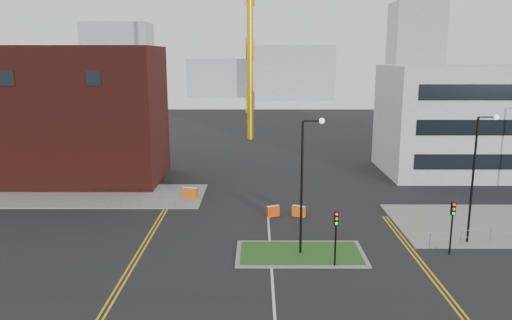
{
  "coord_description": "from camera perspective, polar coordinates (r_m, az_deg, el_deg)",
  "views": [
    {
      "loc": [
        -0.9,
        -23.44,
        13.06
      ],
      "look_at": [
        -0.99,
        14.95,
        5.0
      ],
      "focal_mm": 35.0,
      "sensor_mm": 36.0,
      "label": 1
    }
  ],
  "objects": [
    {
      "name": "grass_island",
      "position": [
        34.14,
        5.09,
        -10.57
      ],
      "size": [
        8.0,
        4.0,
        0.12
      ],
      "primitive_type": "cube",
      "color": "#224E1A",
      "rests_on": "ground"
    },
    {
      "name": "streetlamp_island",
      "position": [
        32.5,
        5.64,
        -1.81
      ],
      "size": [
        1.46,
        0.36,
        9.18
      ],
      "color": "black",
      "rests_on": "ground"
    },
    {
      "name": "barrier_right",
      "position": [
        41.55,
        4.9,
        -5.79
      ],
      "size": [
        1.13,
        0.78,
        0.91
      ],
      "color": "orange",
      "rests_on": "ground"
    },
    {
      "name": "barrier_left",
      "position": [
        46.51,
        -7.55,
        -3.76
      ],
      "size": [
        1.4,
        0.63,
        1.14
      ],
      "color": "#CA540B",
      "rests_on": "ground"
    },
    {
      "name": "yellow_right_b",
      "position": [
        33.93,
        18.9,
        -11.44
      ],
      "size": [
        0.12,
        20.0,
        0.01
      ],
      "primitive_type": "cube",
      "color": "gold",
      "rests_on": "ground"
    },
    {
      "name": "traffic_light_right",
      "position": [
        35.55,
        21.54,
        -6.17
      ],
      "size": [
        0.28,
        0.33,
        3.65
      ],
      "color": "black",
      "rests_on": "ground"
    },
    {
      "name": "brick_building",
      "position": [
        56.32,
        -23.02,
        4.59
      ],
      "size": [
        24.2,
        10.07,
        14.24
      ],
      "color": "#471611",
      "rests_on": "ground"
    },
    {
      "name": "ground",
      "position": [
        26.85,
        2.14,
        -17.26
      ],
      "size": [
        200.0,
        200.0,
        0.0
      ],
      "primitive_type": "plane",
      "color": "black",
      "rests_on": "ground"
    },
    {
      "name": "streetlamp_right_near",
      "position": [
        37.49,
        23.93,
        -0.95
      ],
      "size": [
        1.46,
        0.36,
        9.18
      ],
      "color": "black",
      "rests_on": "ground"
    },
    {
      "name": "skyline_c",
      "position": [
        155.37,
        17.7,
        11.66
      ],
      "size": [
        14.0,
        12.0,
        28.0
      ],
      "primitive_type": "cube",
      "color": "gray",
      "rests_on": "ground"
    },
    {
      "name": "traffic_light_island",
      "position": [
        31.62,
        9.13,
        -7.68
      ],
      "size": [
        0.28,
        0.33,
        3.65
      ],
      "color": "black",
      "rests_on": "ground"
    },
    {
      "name": "barrier_mid",
      "position": [
        41.41,
        1.95,
        -5.82
      ],
      "size": [
        1.12,
        0.77,
        0.9
      ],
      "color": "#DE3D0C",
      "rests_on": "ground"
    },
    {
      "name": "skyline_a",
      "position": [
        148.68,
        -15.38,
        10.66
      ],
      "size": [
        18.0,
        12.0,
        22.0
      ],
      "primitive_type": "cube",
      "color": "gray",
      "rests_on": "ground"
    },
    {
      "name": "centre_line",
      "position": [
        28.61,
        2.0,
        -15.3
      ],
      "size": [
        0.15,
        30.0,
        0.01
      ],
      "primitive_type": "cube",
      "color": "silver",
      "rests_on": "ground"
    },
    {
      "name": "island_kerb",
      "position": [
        34.15,
        5.09,
        -10.6
      ],
      "size": [
        8.6,
        4.6,
        0.08
      ],
      "primitive_type": "cube",
      "color": "slate",
      "rests_on": "ground"
    },
    {
      "name": "yellow_left_a",
      "position": [
        36.8,
        -12.75,
        -9.23
      ],
      "size": [
        0.12,
        24.0,
        0.01
      ],
      "primitive_type": "cube",
      "color": "gold",
      "rests_on": "ground"
    },
    {
      "name": "railing_left",
      "position": [
        44.39,
        -13.06,
        -4.56
      ],
      "size": [
        6.05,
        0.05,
        1.1
      ],
      "color": "gray",
      "rests_on": "ground"
    },
    {
      "name": "pavement_left",
      "position": [
        50.97,
        -21.92,
        -3.8
      ],
      "size": [
        28.0,
        8.0,
        0.12
      ],
      "primitive_type": "cube",
      "color": "slate",
      "rests_on": "ground"
    },
    {
      "name": "office_block",
      "position": [
        62.0,
        25.93,
        4.13
      ],
      "size": [
        25.0,
        12.2,
        12.0
      ],
      "color": "#A9ABAD",
      "rests_on": "ground"
    },
    {
      "name": "skyline_d",
      "position": [
        163.74,
        -2.38,
        9.38
      ],
      "size": [
        30.0,
        12.0,
        12.0
      ],
      "primitive_type": "cube",
      "color": "gray",
      "rests_on": "ground"
    },
    {
      "name": "yellow_left_b",
      "position": [
        36.73,
        -12.29,
        -9.25
      ],
      "size": [
        0.12,
        24.0,
        0.01
      ],
      "primitive_type": "cube",
      "color": "gold",
      "rests_on": "ground"
    },
    {
      "name": "skyline_b",
      "position": [
        153.91,
        4.26,
        9.95
      ],
      "size": [
        24.0,
        12.0,
        16.0
      ],
      "primitive_type": "cube",
      "color": "gray",
      "rests_on": "ground"
    },
    {
      "name": "yellow_right_a",
      "position": [
        33.84,
        18.41,
        -11.48
      ],
      "size": [
        0.12,
        20.0,
        0.01
      ],
      "primitive_type": "cube",
      "color": "gold",
      "rests_on": "ground"
    }
  ]
}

